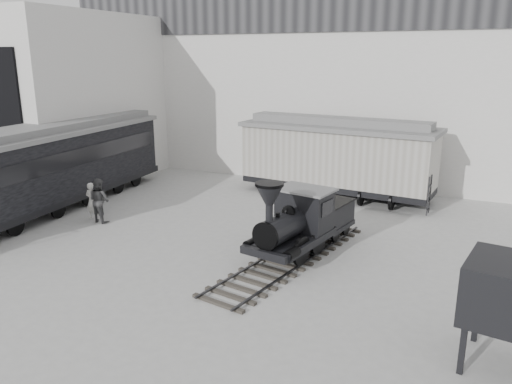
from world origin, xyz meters
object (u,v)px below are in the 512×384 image
at_px(boxcar, 337,155).
at_px(visitor_b, 99,200).
at_px(visitor_a, 92,201).
at_px(locomotive, 300,225).
at_px(passenger_coach, 59,164).

bearing_deg(boxcar, visitor_b, -129.20).
relative_size(visitor_a, visitor_b, 0.85).
distance_m(boxcar, visitor_b, 11.44).
bearing_deg(visitor_a, boxcar, -139.70).
height_order(locomotive, passenger_coach, passenger_coach).
distance_m(passenger_coach, visitor_b, 3.50).
bearing_deg(locomotive, passenger_coach, -174.04).
relative_size(passenger_coach, visitor_b, 7.25).
xyz_separation_m(locomotive, visitor_a, (-9.48, 0.11, -0.28)).
bearing_deg(passenger_coach, locomotive, -8.15).
bearing_deg(visitor_b, passenger_coach, -9.20).
relative_size(boxcar, visitor_b, 5.22).
bearing_deg(boxcar, visitor_a, -131.81).
height_order(locomotive, visitor_a, locomotive).
relative_size(boxcar, visitor_a, 6.12).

